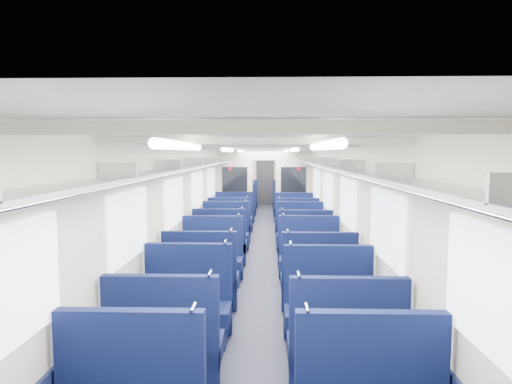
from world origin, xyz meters
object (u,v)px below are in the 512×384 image
object	(u,v)px
end_door	(265,182)
seat_6	(187,311)
seat_13	(304,248)
seat_25	(287,203)
seat_22	(241,206)
seat_11	(309,262)
seat_14	(225,236)
seat_10	(212,262)
bulkhead	(264,186)
seat_19	(294,221)
seat_15	(300,237)
seat_9	(318,284)
seat_23	(289,207)
seat_8	(201,283)
seat_24	(243,203)
seat_27	(286,200)
seat_5	(345,355)
seat_17	(297,229)
seat_12	(220,247)
seat_21	(290,211)
seat_18	(234,220)
seat_7	(329,314)
seat_4	(165,352)
seat_26	(244,200)
seat_20	(238,211)
seat_16	(230,228)

from	to	relation	value
end_door	seat_6	xyz separation A→B (m)	(-0.83, -13.81, -0.64)
seat_13	seat_25	distance (m)	7.96
seat_22	seat_25	distance (m)	2.03
seat_11	seat_22	distance (m)	8.03
seat_11	seat_14	bearing A→B (deg)	126.46
seat_10	seat_14	bearing A→B (deg)	90.00
bulkhead	seat_19	size ratio (longest dim) A/B	2.41
seat_15	seat_22	world-z (taller)	same
seat_9	seat_23	xyz separation A→B (m)	(0.00, 8.98, 0.00)
seat_10	seat_11	world-z (taller)	same
seat_10	seat_15	xyz separation A→B (m)	(1.66, 2.28, 0.00)
bulkhead	seat_8	bearing A→B (deg)	-96.74
seat_13	seat_24	distance (m)	8.05
seat_13	seat_25	world-z (taller)	same
seat_6	seat_27	size ratio (longest dim) A/B	1.00
seat_5	end_door	bearing A→B (deg)	93.18
bulkhead	seat_17	distance (m)	2.73
seat_12	seat_21	bearing A→B (deg)	73.07
seat_9	seat_24	distance (m)	10.38
bulkhead	seat_18	xyz separation A→B (m)	(-0.83, -1.08, -0.88)
end_door	seat_7	bearing A→B (deg)	-86.58
bulkhead	seat_4	size ratio (longest dim) A/B	2.41
seat_5	seat_11	bearing A→B (deg)	90.00
seat_5	seat_7	world-z (taller)	same
seat_19	seat_25	bearing A→B (deg)	90.00
seat_11	seat_24	xyz separation A→B (m)	(-1.66, 8.93, 0.00)
seat_21	seat_25	size ratio (longest dim) A/B	1.00
seat_26	seat_7	bearing A→B (deg)	-82.46
seat_8	seat_14	xyz separation A→B (m)	(0.00, 3.54, 0.00)
seat_22	seat_23	distance (m)	1.67
seat_13	seat_27	world-z (taller)	same
seat_17	seat_19	xyz separation A→B (m)	(0.00, 1.19, 0.00)
seat_6	seat_20	size ratio (longest dim) A/B	1.00
bulkhead	seat_4	xyz separation A→B (m)	(-0.83, -9.23, -0.88)
seat_8	seat_16	distance (m)	4.67
seat_9	seat_24	size ratio (longest dim) A/B	1.00
seat_6	seat_24	world-z (taller)	same
seat_11	seat_23	distance (m)	7.67
seat_15	seat_13	bearing A→B (deg)	-90.00
seat_4	seat_13	bearing A→B (deg)	69.91
seat_10	seat_23	size ratio (longest dim) A/B	1.00
seat_19	seat_12	bearing A→B (deg)	-116.72
seat_4	seat_9	world-z (taller)	same
seat_15	seat_26	bearing A→B (deg)	101.89
seat_14	seat_16	size ratio (longest dim) A/B	1.00
seat_20	seat_24	xyz separation A→B (m)	(0.00, 2.36, 0.00)
seat_10	seat_25	world-z (taller)	same
seat_15	seat_24	bearing A→B (deg)	103.88
seat_27	seat_12	bearing A→B (deg)	-100.50
seat_6	seat_14	distance (m)	4.64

